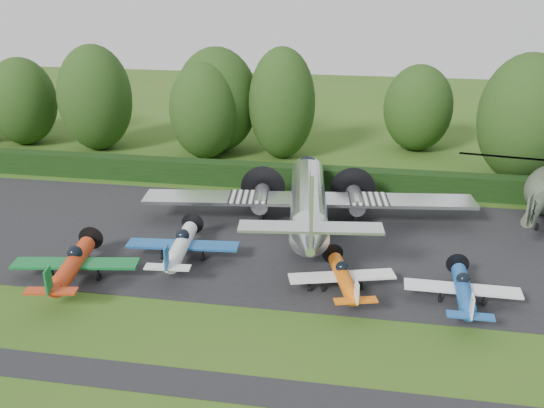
% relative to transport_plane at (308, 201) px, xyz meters
% --- Properties ---
extents(ground, '(160.00, 160.00, 0.00)m').
position_rel_transport_plane_xyz_m(ground, '(-1.63, -12.39, -2.19)').
color(ground, '#2F5517').
rests_on(ground, ground).
extents(apron, '(70.00, 18.00, 0.01)m').
position_rel_transport_plane_xyz_m(apron, '(-1.63, -2.39, -2.19)').
color(apron, black).
rests_on(apron, ground).
extents(taxiway_verge, '(70.00, 2.00, 0.00)m').
position_rel_transport_plane_xyz_m(taxiway_verge, '(-1.63, -18.39, -2.19)').
color(taxiway_verge, black).
rests_on(taxiway_verge, ground).
extents(hedgerow, '(90.00, 1.60, 2.00)m').
position_rel_transport_plane_xyz_m(hedgerow, '(-1.63, 8.61, -2.19)').
color(hedgerow, black).
rests_on(hedgerow, ground).
extents(transport_plane, '(24.50, 18.79, 7.85)m').
position_rel_transport_plane_xyz_m(transport_plane, '(0.00, 0.00, 0.00)').
color(transport_plane, silver).
rests_on(transport_plane, ground).
extents(light_plane_red, '(7.62, 8.01, 2.93)m').
position_rel_transport_plane_xyz_m(light_plane_red, '(-13.01, -10.35, -0.97)').
color(light_plane_red, '#BB3311').
rests_on(light_plane_red, ground).
extents(light_plane_white, '(7.30, 7.68, 2.81)m').
position_rel_transport_plane_xyz_m(light_plane_white, '(-7.43, -6.59, -1.02)').
color(light_plane_white, white).
rests_on(light_plane_white, ground).
extents(light_plane_orange, '(6.30, 6.63, 2.42)m').
position_rel_transport_plane_xyz_m(light_plane_orange, '(3.16, -8.77, -1.18)').
color(light_plane_orange, orange).
rests_on(light_plane_orange, ground).
extents(light_plane_blue, '(6.47, 6.80, 2.49)m').
position_rel_transport_plane_xyz_m(light_plane_blue, '(9.87, -9.16, -1.15)').
color(light_plane_blue, '#1A519F').
rests_on(light_plane_blue, ground).
extents(tree_1, '(6.53, 6.53, 10.92)m').
position_rel_transport_plane_xyz_m(tree_1, '(-4.64, 17.39, 3.26)').
color(tree_1, black).
rests_on(tree_1, ground).
extents(tree_4, '(8.32, 8.32, 10.61)m').
position_rel_transport_plane_xyz_m(tree_4, '(-11.51, 18.53, 3.11)').
color(tree_4, black).
rests_on(tree_4, ground).
extents(tree_5, '(8.11, 8.11, 11.27)m').
position_rel_transport_plane_xyz_m(tree_5, '(17.24, 14.20, 3.44)').
color(tree_5, black).
rests_on(tree_5, ground).
extents(tree_7, '(7.49, 7.49, 10.78)m').
position_rel_transport_plane_xyz_m(tree_7, '(-23.95, 17.13, 3.19)').
color(tree_7, black).
rests_on(tree_7, ground).
extents(tree_8, '(7.11, 7.11, 9.22)m').
position_rel_transport_plane_xyz_m(tree_8, '(-32.51, 17.66, 2.41)').
color(tree_8, black).
rests_on(tree_8, ground).
extents(tree_9, '(6.99, 6.99, 8.82)m').
position_rel_transport_plane_xyz_m(tree_9, '(8.66, 22.46, 2.21)').
color(tree_9, black).
rests_on(tree_9, ground).
extents(tree_10, '(6.83, 6.83, 9.49)m').
position_rel_transport_plane_xyz_m(tree_10, '(-12.14, 16.08, 2.54)').
color(tree_10, black).
rests_on(tree_10, ground).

